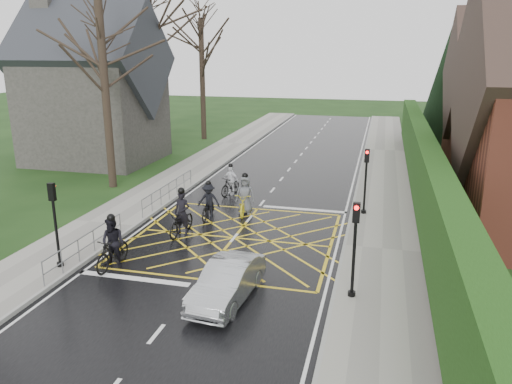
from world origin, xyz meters
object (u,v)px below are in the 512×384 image
at_px(cyclist_back, 113,248).
at_px(cyclist_front, 231,183).
at_px(cyclist_lead, 245,200).
at_px(car, 227,282).
at_px(cyclist_mid, 208,204).
at_px(cyclist_rear, 182,219).

bearing_deg(cyclist_back, cyclist_front, 85.56).
bearing_deg(cyclist_lead, car, -85.15).
relative_size(cyclist_mid, cyclist_lead, 0.88).
relative_size(cyclist_mid, car, 0.50).
height_order(cyclist_back, cyclist_mid, cyclist_back).
height_order(cyclist_lead, car, cyclist_lead).
relative_size(cyclist_back, cyclist_front, 1.14).
xyz_separation_m(cyclist_mid, cyclist_front, (-0.13, 3.89, -0.02)).
relative_size(cyclist_front, cyclist_lead, 0.84).
bearing_deg(car, cyclist_rear, 130.39).
height_order(cyclist_rear, cyclist_front, cyclist_rear).
distance_m(cyclist_back, car, 4.88).
relative_size(cyclist_back, car, 0.54).
bearing_deg(cyclist_back, car, -12.26).
bearing_deg(cyclist_front, cyclist_back, -81.31).
height_order(cyclist_mid, car, cyclist_mid).
bearing_deg(cyclist_back, cyclist_lead, 70.40).
distance_m(cyclist_lead, car, 8.48).
bearing_deg(cyclist_front, cyclist_lead, -44.62).
distance_m(cyclist_back, cyclist_front, 9.98).
height_order(cyclist_front, car, cyclist_front).
bearing_deg(cyclist_lead, cyclist_back, -119.96).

